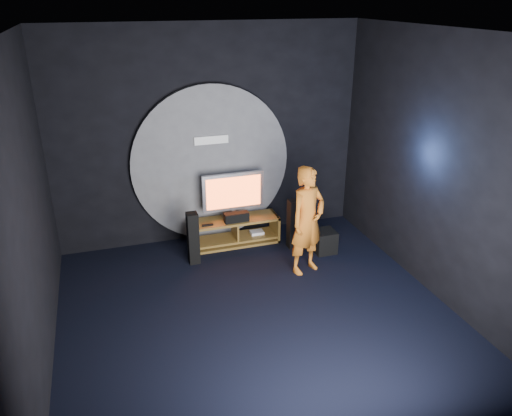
{
  "coord_description": "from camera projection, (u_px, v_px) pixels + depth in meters",
  "views": [
    {
      "loc": [
        -1.67,
        -5.16,
        3.87
      ],
      "look_at": [
        0.32,
        1.05,
        1.05
      ],
      "focal_mm": 35.0,
      "sensor_mm": 36.0,
      "label": 1
    }
  ],
  "objects": [
    {
      "name": "subwoofer",
      "position": [
        324.0,
        241.0,
        8.05
      ],
      "size": [
        0.34,
        0.34,
        0.37
      ],
      "primitive_type": "cube",
      "color": "black",
      "rests_on": "ground"
    },
    {
      "name": "front_wall",
      "position": [
        363.0,
        309.0,
        3.64
      ],
      "size": [
        5.0,
        0.04,
        3.5
      ],
      "primitive_type": "cube",
      "color": "black",
      "rests_on": "ground"
    },
    {
      "name": "tower_speaker_left",
      "position": [
        193.0,
        238.0,
        7.64
      ],
      "size": [
        0.17,
        0.18,
        0.83
      ],
      "primitive_type": "cube",
      "color": "black",
      "rests_on": "ground"
    },
    {
      "name": "media_console",
      "position": [
        235.0,
        233.0,
        8.31
      ],
      "size": [
        1.45,
        0.45,
        0.45
      ],
      "color": "olive",
      "rests_on": "ground"
    },
    {
      "name": "tower_speaker_right",
      "position": [
        293.0,
        224.0,
        8.1
      ],
      "size": [
        0.17,
        0.18,
        0.83
      ],
      "primitive_type": "cube",
      "color": "black",
      "rests_on": "ground"
    },
    {
      "name": "floor",
      "position": [
        257.0,
        315.0,
        6.52
      ],
      "size": [
        5.0,
        5.0,
        0.0
      ],
      "primitive_type": "plane",
      "color": "black",
      "rests_on": "ground"
    },
    {
      "name": "ceiling",
      "position": [
        258.0,
        32.0,
        5.13
      ],
      "size": [
        5.0,
        5.0,
        0.01
      ],
      "primitive_type": "cube",
      "color": "black",
      "rests_on": "back_wall"
    },
    {
      "name": "left_wall",
      "position": [
        26.0,
        217.0,
        5.12
      ],
      "size": [
        0.04,
        5.0,
        3.5
      ],
      "primitive_type": "cube",
      "color": "black",
      "rests_on": "ground"
    },
    {
      "name": "tv",
      "position": [
        233.0,
        194.0,
        8.1
      ],
      "size": [
        1.02,
        0.22,
        0.77
      ],
      "color": "silver",
      "rests_on": "media_console"
    },
    {
      "name": "back_wall",
      "position": [
        210.0,
        136.0,
        8.01
      ],
      "size": [
        5.0,
        0.04,
        3.5
      ],
      "primitive_type": "cube",
      "color": "black",
      "rests_on": "ground"
    },
    {
      "name": "wall_disc_panel",
      "position": [
        211.0,
        164.0,
        8.14
      ],
      "size": [
        2.6,
        0.11,
        2.6
      ],
      "color": "#515156",
      "rests_on": "ground"
    },
    {
      "name": "right_wall",
      "position": [
        439.0,
        169.0,
        6.53
      ],
      "size": [
        0.04,
        5.0,
        3.5
      ],
      "primitive_type": "cube",
      "color": "black",
      "rests_on": "ground"
    },
    {
      "name": "center_speaker",
      "position": [
        236.0,
        217.0,
        8.09
      ],
      "size": [
        0.4,
        0.15,
        0.15
      ],
      "primitive_type": "cube",
      "color": "black",
      "rests_on": "media_console"
    },
    {
      "name": "player",
      "position": [
        307.0,
        221.0,
        7.26
      ],
      "size": [
        0.7,
        0.58,
        1.64
      ],
      "primitive_type": "imported",
      "rotation": [
        0.0,
        0.0,
        0.36
      ],
      "color": "#C7661B",
      "rests_on": "ground"
    },
    {
      "name": "remote",
      "position": [
        208.0,
        225.0,
        7.96
      ],
      "size": [
        0.18,
        0.05,
        0.02
      ],
      "primitive_type": "cube",
      "color": "black",
      "rests_on": "media_console"
    }
  ]
}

